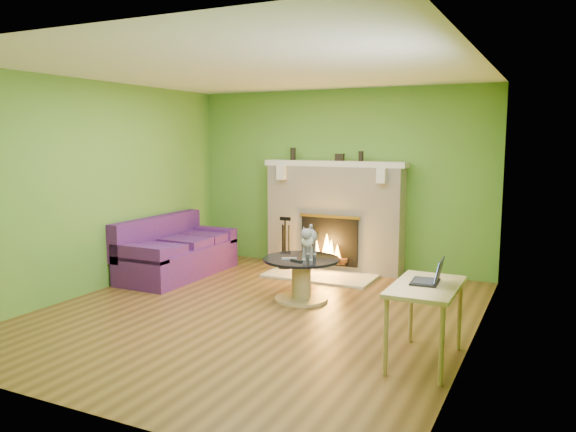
# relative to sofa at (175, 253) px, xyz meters

# --- Properties ---
(floor) EXTENTS (5.00, 5.00, 0.00)m
(floor) POSITION_rel_sofa_xyz_m (1.86, -1.02, -0.31)
(floor) COLOR #583919
(floor) RESTS_ON ground
(ceiling) EXTENTS (5.00, 5.00, 0.00)m
(ceiling) POSITION_rel_sofa_xyz_m (1.86, -1.02, 2.29)
(ceiling) COLOR white
(ceiling) RESTS_ON wall_back
(wall_back) EXTENTS (5.00, 0.00, 5.00)m
(wall_back) POSITION_rel_sofa_xyz_m (1.86, 1.48, 0.99)
(wall_back) COLOR #548C2D
(wall_back) RESTS_ON floor
(wall_front) EXTENTS (5.00, 0.00, 5.00)m
(wall_front) POSITION_rel_sofa_xyz_m (1.86, -3.52, 0.99)
(wall_front) COLOR #548C2D
(wall_front) RESTS_ON floor
(wall_left) EXTENTS (0.00, 5.00, 5.00)m
(wall_left) POSITION_rel_sofa_xyz_m (-0.39, -1.02, 0.99)
(wall_left) COLOR #548C2D
(wall_left) RESTS_ON floor
(wall_right) EXTENTS (0.00, 5.00, 5.00)m
(wall_right) POSITION_rel_sofa_xyz_m (4.11, -1.02, 0.99)
(wall_right) COLOR #548C2D
(wall_right) RESTS_ON floor
(window_frame) EXTENTS (0.00, 1.20, 1.20)m
(window_frame) POSITION_rel_sofa_xyz_m (4.10, -1.92, 1.24)
(window_frame) COLOR silver
(window_frame) RESTS_ON wall_right
(window_pane) EXTENTS (0.00, 1.06, 1.06)m
(window_pane) POSITION_rel_sofa_xyz_m (4.09, -1.92, 1.24)
(window_pane) COLOR white
(window_pane) RESTS_ON wall_right
(fireplace) EXTENTS (2.10, 0.46, 1.58)m
(fireplace) POSITION_rel_sofa_xyz_m (1.86, 1.30, 0.46)
(fireplace) COLOR beige
(fireplace) RESTS_ON floor
(hearth) EXTENTS (1.50, 0.75, 0.03)m
(hearth) POSITION_rel_sofa_xyz_m (1.86, 0.78, -0.30)
(hearth) COLOR beige
(hearth) RESTS_ON floor
(mantel) EXTENTS (2.10, 0.28, 0.08)m
(mantel) POSITION_rel_sofa_xyz_m (1.86, 1.28, 1.23)
(mantel) COLOR beige
(mantel) RESTS_ON fireplace
(sofa) EXTENTS (0.86, 1.80, 0.81)m
(sofa) POSITION_rel_sofa_xyz_m (0.00, 0.00, 0.00)
(sofa) COLOR #461757
(sofa) RESTS_ON floor
(coffee_table) EXTENTS (0.90, 0.90, 0.51)m
(coffee_table) POSITION_rel_sofa_xyz_m (2.10, -0.36, -0.02)
(coffee_table) COLOR tan
(coffee_table) RESTS_ON floor
(desk) EXTENTS (0.53, 0.92, 0.68)m
(desk) POSITION_rel_sofa_xyz_m (3.81, -1.58, 0.28)
(desk) COLOR tan
(desk) RESTS_ON floor
(cat) EXTENTS (0.40, 0.68, 0.40)m
(cat) POSITION_rel_sofa_xyz_m (2.18, -0.31, 0.40)
(cat) COLOR #5C5C61
(cat) RESTS_ON coffee_table
(remote_silver) EXTENTS (0.17, 0.13, 0.02)m
(remote_silver) POSITION_rel_sofa_xyz_m (2.00, -0.48, 0.20)
(remote_silver) COLOR gray
(remote_silver) RESTS_ON coffee_table
(remote_black) EXTENTS (0.17, 0.09, 0.02)m
(remote_black) POSITION_rel_sofa_xyz_m (2.12, -0.54, 0.20)
(remote_black) COLOR black
(remote_black) RESTS_ON coffee_table
(laptop) EXTENTS (0.28, 0.31, 0.22)m
(laptop) POSITION_rel_sofa_xyz_m (3.79, -1.53, 0.48)
(laptop) COLOR black
(laptop) RESTS_ON desk
(fire_tools) EXTENTS (0.20, 0.20, 0.75)m
(fire_tools) POSITION_rel_sofa_xyz_m (1.25, 0.93, 0.09)
(fire_tools) COLOR black
(fire_tools) RESTS_ON hearth
(mantel_vase_left) EXTENTS (0.08, 0.08, 0.18)m
(mantel_vase_left) POSITION_rel_sofa_xyz_m (1.19, 1.31, 1.36)
(mantel_vase_left) COLOR black
(mantel_vase_left) RESTS_ON mantel
(mantel_vase_right) EXTENTS (0.07, 0.07, 0.14)m
(mantel_vase_right) POSITION_rel_sofa_xyz_m (2.25, 1.31, 1.34)
(mantel_vase_right) COLOR black
(mantel_vase_right) RESTS_ON mantel
(mantel_box) EXTENTS (0.12, 0.08, 0.10)m
(mantel_box) POSITION_rel_sofa_xyz_m (1.93, 1.31, 1.32)
(mantel_box) COLOR black
(mantel_box) RESTS_ON mantel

